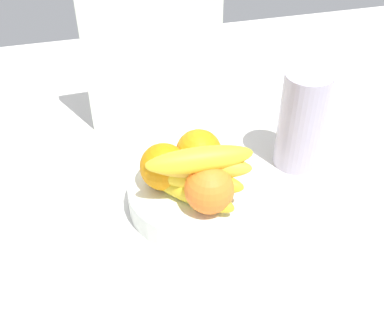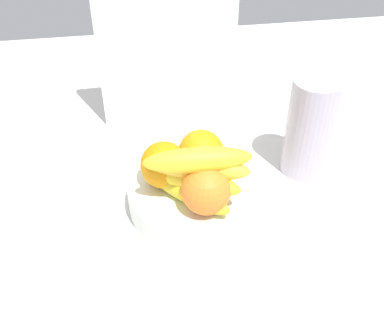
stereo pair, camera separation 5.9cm
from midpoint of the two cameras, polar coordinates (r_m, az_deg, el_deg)
ground_plane at (r=88.19cm, az=-2.13°, el=-3.97°), size 180.00×140.00×3.00cm
fruit_bowl at (r=83.64cm, az=-2.03°, el=-3.36°), size 22.68×22.68×4.61cm
orange_front_left at (r=82.69cm, az=-1.25°, el=1.84°), size 7.98×7.98×7.98cm
orange_front_right at (r=80.01cm, az=-5.51°, el=0.09°), size 7.98×7.98×7.98cm
orange_center at (r=75.54cm, az=-0.19°, el=-2.59°), size 7.98×7.98×7.98cm
banana_bunch at (r=76.29cm, az=-2.06°, el=-0.79°), size 17.62×15.07×10.60cm
cutting_board at (r=98.04cm, az=-6.38°, el=14.66°), size 28.05×3.05×36.00cm
thermos_tumbler at (r=90.10cm, az=11.00°, el=5.45°), size 8.52×8.52×19.23cm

